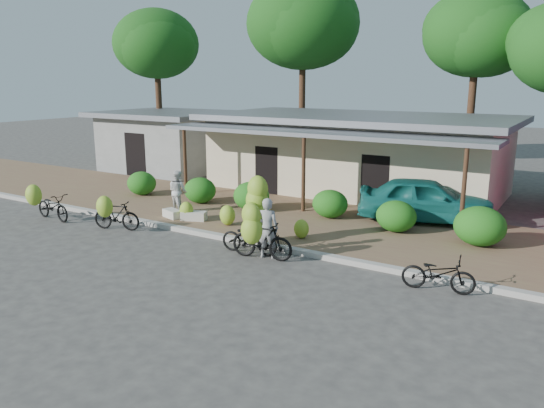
{
  "coord_description": "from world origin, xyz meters",
  "views": [
    {
      "loc": [
        8.99,
        -10.55,
        4.84
      ],
      "look_at": [
        0.86,
        2.55,
        1.2
      ],
      "focal_mm": 35.0,
      "sensor_mm": 36.0,
      "label": 1
    }
  ],
  "objects_px": {
    "tree_center_right": "(474,32)",
    "sack_far": "(172,214)",
    "sack_near": "(194,216)",
    "bystander": "(178,191)",
    "bike_center": "(254,221)",
    "tree_back_left": "(155,42)",
    "bike_far_right": "(438,273)",
    "teal_van": "(425,200)",
    "tree_far_center": "(301,22)",
    "bike_far_left": "(50,205)",
    "bike_left": "(114,214)",
    "bike_right": "(259,236)",
    "vendor": "(267,228)"
  },
  "relations": [
    {
      "from": "bike_right",
      "to": "bike_far_right",
      "type": "distance_m",
      "value": 4.73
    },
    {
      "from": "sack_near",
      "to": "bystander",
      "type": "bearing_deg",
      "value": 152.79
    },
    {
      "from": "sack_near",
      "to": "bike_center",
      "type": "bearing_deg",
      "value": -21.74
    },
    {
      "from": "bike_center",
      "to": "bystander",
      "type": "bearing_deg",
      "value": 59.58
    },
    {
      "from": "tree_back_left",
      "to": "teal_van",
      "type": "bearing_deg",
      "value": -18.86
    },
    {
      "from": "bike_left",
      "to": "sack_far",
      "type": "distance_m",
      "value": 2.1
    },
    {
      "from": "tree_center_right",
      "to": "bike_center",
      "type": "height_order",
      "value": "tree_center_right"
    },
    {
      "from": "bike_left",
      "to": "bike_right",
      "type": "bearing_deg",
      "value": -106.93
    },
    {
      "from": "sack_near",
      "to": "sack_far",
      "type": "relative_size",
      "value": 1.13
    },
    {
      "from": "tree_back_left",
      "to": "bike_right",
      "type": "bearing_deg",
      "value": -38.78
    },
    {
      "from": "bystander",
      "to": "tree_center_right",
      "type": "bearing_deg",
      "value": -107.18
    },
    {
      "from": "teal_van",
      "to": "tree_center_right",
      "type": "bearing_deg",
      "value": -13.13
    },
    {
      "from": "bike_far_left",
      "to": "bike_left",
      "type": "relative_size",
      "value": 1.09
    },
    {
      "from": "bike_far_right",
      "to": "sack_far",
      "type": "xyz_separation_m",
      "value": [
        -9.59,
        1.5,
        -0.18
      ]
    },
    {
      "from": "tree_far_center",
      "to": "sack_far",
      "type": "height_order",
      "value": "tree_far_center"
    },
    {
      "from": "tree_back_left",
      "to": "sack_far",
      "type": "xyz_separation_m",
      "value": [
        10.26,
        -10.26,
        -6.66
      ]
    },
    {
      "from": "tree_center_right",
      "to": "bystander",
      "type": "bearing_deg",
      "value": -118.79
    },
    {
      "from": "tree_center_right",
      "to": "bike_center",
      "type": "xyz_separation_m",
      "value": [
        -2.5,
        -14.98,
        -6.12
      ]
    },
    {
      "from": "tree_center_right",
      "to": "sack_far",
      "type": "xyz_separation_m",
      "value": [
        -6.74,
        -13.76,
        -6.73
      ]
    },
    {
      "from": "teal_van",
      "to": "tree_back_left",
      "type": "bearing_deg",
      "value": 52.7
    },
    {
      "from": "bike_far_left",
      "to": "bike_center",
      "type": "relative_size",
      "value": 0.86
    },
    {
      "from": "tree_back_left",
      "to": "sack_far",
      "type": "distance_m",
      "value": 15.96
    },
    {
      "from": "bike_far_right",
      "to": "sack_near",
      "type": "distance_m",
      "value": 8.88
    },
    {
      "from": "bike_right",
      "to": "tree_back_left",
      "type": "bearing_deg",
      "value": 42.61
    },
    {
      "from": "bike_far_left",
      "to": "bike_left",
      "type": "height_order",
      "value": "bike_far_left"
    },
    {
      "from": "teal_van",
      "to": "bike_right",
      "type": "bearing_deg",
      "value": 137.06
    },
    {
      "from": "teal_van",
      "to": "bike_far_left",
      "type": "bearing_deg",
      "value": 100.8
    },
    {
      "from": "tree_back_left",
      "to": "sack_far",
      "type": "relative_size",
      "value": 11.75
    },
    {
      "from": "tree_back_left",
      "to": "bike_far_right",
      "type": "distance_m",
      "value": 23.96
    },
    {
      "from": "bike_center",
      "to": "bystander",
      "type": "distance_m",
      "value": 5.05
    },
    {
      "from": "vendor",
      "to": "sack_far",
      "type": "bearing_deg",
      "value": -35.62
    },
    {
      "from": "tree_center_right",
      "to": "bike_right",
      "type": "distance_m",
      "value": 16.98
    },
    {
      "from": "bike_center",
      "to": "sack_near",
      "type": "xyz_separation_m",
      "value": [
        -3.38,
        1.35,
        -0.6
      ]
    },
    {
      "from": "bike_center",
      "to": "sack_near",
      "type": "bearing_deg",
      "value": 61.11
    },
    {
      "from": "tree_center_right",
      "to": "sack_far",
      "type": "bearing_deg",
      "value": -116.11
    },
    {
      "from": "vendor",
      "to": "tree_back_left",
      "type": "bearing_deg",
      "value": -55.74
    },
    {
      "from": "sack_near",
      "to": "teal_van",
      "type": "xyz_separation_m",
      "value": [
        6.78,
        4.02,
        0.61
      ]
    },
    {
      "from": "bike_far_right",
      "to": "tree_back_left",
      "type": "bearing_deg",
      "value": 50.29
    },
    {
      "from": "tree_back_left",
      "to": "bike_left",
      "type": "height_order",
      "value": "tree_back_left"
    },
    {
      "from": "tree_back_left",
      "to": "bike_center",
      "type": "distance_m",
      "value": 19.46
    },
    {
      "from": "sack_near",
      "to": "tree_center_right",
      "type": "bearing_deg",
      "value": 66.65
    },
    {
      "from": "bike_right",
      "to": "bike_far_right",
      "type": "relative_size",
      "value": 1.06
    },
    {
      "from": "tree_back_left",
      "to": "sack_near",
      "type": "height_order",
      "value": "tree_back_left"
    },
    {
      "from": "bike_center",
      "to": "sack_far",
      "type": "bearing_deg",
      "value": 66.8
    },
    {
      "from": "bike_far_left",
      "to": "bystander",
      "type": "distance_m",
      "value": 4.45
    },
    {
      "from": "bike_far_left",
      "to": "sack_near",
      "type": "height_order",
      "value": "bike_far_left"
    },
    {
      "from": "tree_center_right",
      "to": "bike_far_right",
      "type": "height_order",
      "value": "tree_center_right"
    },
    {
      "from": "tree_center_right",
      "to": "teal_van",
      "type": "relative_size",
      "value": 2.0
    },
    {
      "from": "bike_center",
      "to": "bike_left",
      "type": "bearing_deg",
      "value": 90.97
    },
    {
      "from": "tree_center_right",
      "to": "sack_near",
      "type": "relative_size",
      "value": 10.46
    }
  ]
}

